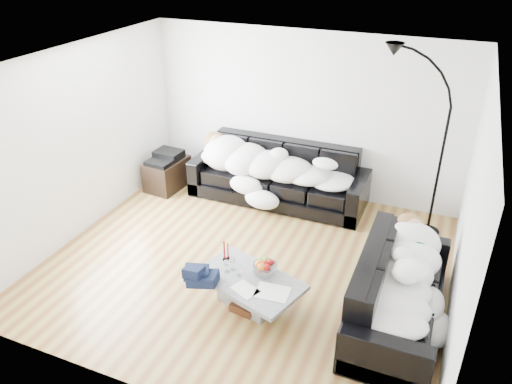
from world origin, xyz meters
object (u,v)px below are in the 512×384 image
at_px(shoes, 251,307).
at_px(sofa_back, 278,174).
at_px(coffee_table, 249,291).
at_px(sleeper_back, 277,164).
at_px(candle_left, 224,251).
at_px(av_cabinet, 167,174).
at_px(stereo, 166,157).
at_px(candle_right, 228,251).
at_px(wine_glass_a, 233,263).
at_px(wine_glass_c, 239,269).
at_px(floor_lamp, 441,159).
at_px(wine_glass_b, 227,266).
at_px(fruit_bowl, 265,266).
at_px(sofa_right, 400,289).
at_px(sleeper_right, 403,273).

bearing_deg(shoes, sofa_back, 123.96).
bearing_deg(sofa_back, coffee_table, -76.94).
bearing_deg(shoes, sleeper_back, 124.22).
height_order(candle_left, av_cabinet, candle_left).
bearing_deg(stereo, sleeper_back, 12.75).
distance_m(candle_left, candle_right, 0.05).
xyz_separation_m(wine_glass_a, wine_glass_c, (0.11, -0.08, -0.00)).
xyz_separation_m(wine_glass_a, candle_right, (-0.14, 0.17, 0.02)).
relative_size(shoes, floor_lamp, 0.21).
bearing_deg(wine_glass_b, shoes, -21.44).
bearing_deg(fruit_bowl, sleeper_back, 107.21).
height_order(sofa_back, wine_glass_b, sofa_back).
height_order(candle_left, candle_right, candle_left).
xyz_separation_m(sofa_right, candle_right, (-2.01, -0.13, 0.04)).
bearing_deg(floor_lamp, fruit_bowl, -140.20).
relative_size(sofa_back, floor_lamp, 1.20).
bearing_deg(sofa_back, sofa_right, -43.68).
height_order(sleeper_right, shoes, sleeper_right).
distance_m(sleeper_right, floor_lamp, 2.08).
bearing_deg(wine_glass_b, sofa_back, 96.60).
relative_size(sofa_right, shoes, 4.32).
distance_m(av_cabinet, floor_lamp, 4.30).
height_order(sofa_right, candle_right, sofa_right).
bearing_deg(shoes, sleeper_right, 38.16).
distance_m(shoes, av_cabinet, 3.40).
distance_m(wine_glass_b, av_cabinet, 3.04).
distance_m(sleeper_right, coffee_table, 1.73).
bearing_deg(wine_glass_b, sofa_right, 10.84).
distance_m(fruit_bowl, stereo, 3.23).
distance_m(stereo, floor_lamp, 4.24).
height_order(wine_glass_a, floor_lamp, floor_lamp).
height_order(av_cabinet, floor_lamp, floor_lamp).
bearing_deg(coffee_table, av_cabinet, 138.27).
bearing_deg(sleeper_back, sofa_right, -42.99).
bearing_deg(candle_left, wine_glass_b, -58.07).
relative_size(sleeper_right, wine_glass_a, 10.09).
distance_m(sleeper_right, stereo, 4.43).
xyz_separation_m(candle_left, stereo, (-2.02, 1.95, 0.08)).
relative_size(coffee_table, wine_glass_c, 7.17).
bearing_deg(wine_glass_b, stereo, 134.88).
bearing_deg(stereo, candle_right, -38.53).
distance_m(coffee_table, shoes, 0.19).
distance_m(sofa_back, wine_glass_b, 2.48).
xyz_separation_m(wine_glass_a, candle_left, (-0.17, 0.13, 0.05)).
bearing_deg(wine_glass_a, wine_glass_c, -34.97).
xyz_separation_m(sofa_back, wine_glass_c, (0.44, -2.48, -0.01)).
height_order(sofa_back, wine_glass_c, sofa_back).
height_order(fruit_bowl, stereo, stereo).
bearing_deg(av_cabinet, coffee_table, -36.14).
xyz_separation_m(wine_glass_b, wine_glass_c, (0.16, -0.01, 0.00)).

